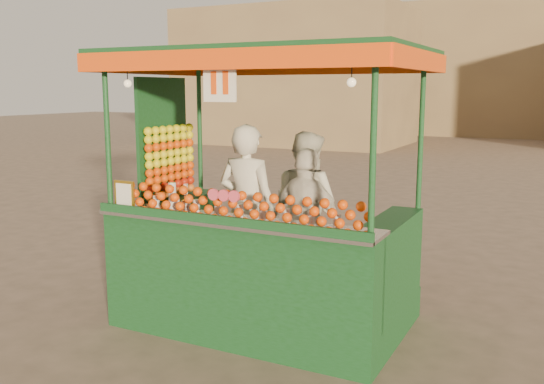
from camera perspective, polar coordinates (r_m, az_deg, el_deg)
The scene contains 7 objects.
ground at distance 6.56m, azimuth 0.96°, elevation -12.34°, with size 90.00×90.00×0.00m, color brown.
building_left at distance 28.01m, azimuth 2.34°, elevation 10.91°, with size 10.00×6.00×6.00m, color olive.
building_center at distance 35.78m, azimuth 19.78°, elevation 10.91°, with size 14.00×7.00×7.00m, color olive.
juice_cart at distance 6.22m, azimuth -1.74°, elevation -4.50°, with size 3.15×2.04×2.86m.
vendor_left at distance 6.32m, azimuth -2.39°, elevation -1.56°, with size 0.66×0.43×1.79m.
vendor_middle at distance 6.79m, azimuth 3.23°, elevation -1.25°, with size 0.94×0.80×1.68m.
vendor_right at distance 6.18m, azimuth 3.37°, elevation -2.96°, with size 0.97×0.58×1.55m.
Camera 1 is at (2.65, -5.46, 2.48)m, focal length 39.29 mm.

